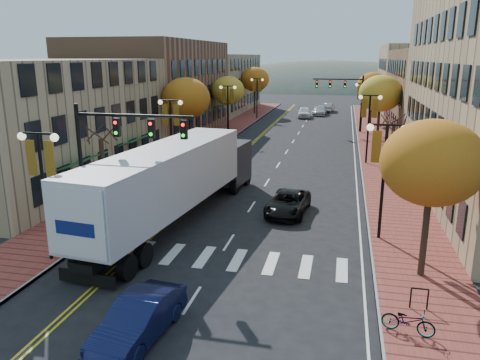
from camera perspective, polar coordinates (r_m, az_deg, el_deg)
The scene contains 32 objects.
ground at distance 20.65m, azimuth -4.10°, elevation -11.74°, with size 200.00×200.00×0.00m, color black.
sidewalk_left at distance 52.98m, azimuth -3.43°, elevation 4.89°, with size 4.00×85.00×0.15m, color brown.
sidewalk_right at distance 51.11m, azimuth 16.42°, elevation 3.94°, with size 4.00×85.00×0.15m, color brown.
building_left_near at distance 38.27m, azimuth -23.58°, elevation 6.53°, with size 12.00×22.00×9.00m, color #9E8966.
building_left_mid at distance 58.27m, azimuth -10.28°, elevation 10.96°, with size 12.00×24.00×11.00m, color brown.
building_left_far at distance 81.91m, azimuth -3.41°, elevation 11.70°, with size 12.00×26.00×9.50m, color #9E8966.
building_right_mid at distance 61.22m, azimuth 25.25°, elevation 9.51°, with size 15.00×24.00×10.00m, color brown.
building_right_far at distance 82.78m, azimuth 22.09°, elevation 11.22°, with size 15.00×20.00×11.00m, color #9E8966.
tree_left_a at distance 30.24m, azimuth -16.30°, elevation 0.91°, with size 0.28×0.28×4.20m.
tree_left_b at distance 44.24m, azimuth -6.60°, elevation 9.86°, with size 4.48×4.48×7.21m.
tree_left_c at distance 59.57m, azimuth -1.49°, elevation 10.84°, with size 4.16×4.16×6.69m.
tree_left_d at distance 77.10m, azimuth 1.82°, elevation 12.16°, with size 4.61×4.61×7.42m.
tree_right_a at distance 20.41m, azimuth 22.41°, elevation 1.91°, with size 4.16×4.16×6.69m.
tree_right_b at distance 36.51m, azimuth 17.99°, elevation 3.11°, with size 0.28×0.28×4.20m.
tree_right_c at distance 51.92m, azimuth 16.76°, elevation 10.07°, with size 4.48×4.48×7.21m.
tree_right_d at distance 67.86m, azimuth 15.87°, elevation 10.98°, with size 4.35×4.35×7.00m.
lamp_left_a at distance 22.42m, azimuth -23.01°, elevation 0.94°, with size 1.96×0.36×6.05m.
lamp_left_b at distance 36.38m, azimuth -8.41°, elevation 6.90°, with size 1.96×0.36×6.05m.
lamp_left_c at distance 53.47m, azimuth -1.49°, elevation 9.56°, with size 1.96×0.36×6.05m.
lamp_left_d at distance 71.01m, azimuth 2.10°, elevation 10.87°, with size 1.96×0.36×6.05m.
lamp_right_a at distance 24.25m, azimuth 17.24°, elevation 2.44°, with size 1.96×0.36×6.05m.
lamp_right_b at distance 42.00m, azimuth 15.46°, elevation 7.58°, with size 1.96×0.36×6.05m.
lamp_right_c at distance 59.89m, azimuth 14.73°, elevation 9.66°, with size 1.96×0.36×6.05m.
traffic_mast_near at distance 23.74m, azimuth -15.02°, elevation 3.89°, with size 6.10×0.35×7.00m.
traffic_mast_far at distance 59.81m, azimuth 12.81°, elevation 10.37°, with size 6.10×0.34×7.00m.
semi_truck at distance 26.59m, azimuth -7.62°, elevation 0.41°, with size 4.93×18.37×4.54m.
navy_sedan at distance 16.65m, azimuth -12.24°, elevation -16.22°, with size 1.54×4.43×1.46m, color #0E1238.
black_suv at distance 28.37m, azimuth 5.87°, elevation -2.80°, with size 2.20×4.77×1.33m, color black.
car_far_white at distance 73.71m, azimuth 7.84°, elevation 8.18°, with size 1.95×4.85×1.65m, color silver.
car_far_silver at distance 77.27m, azimuth 9.74°, elevation 8.33°, with size 2.03×5.00×1.45m, color #B8B7C0.
car_far_oncoming at distance 82.30m, azimuth 10.68°, elevation 8.69°, with size 1.56×4.46×1.47m, color #A9AAB1.
bicycle at distance 17.39m, azimuth 19.83°, elevation -15.83°, with size 0.61×1.74×0.92m, color gray.
Camera 1 is at (5.41, -17.65, 9.23)m, focal length 35.00 mm.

